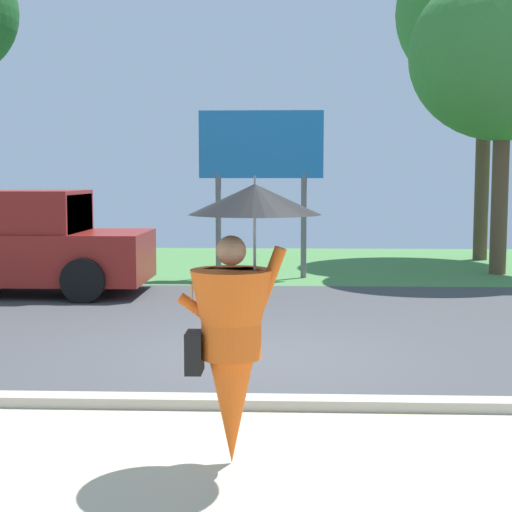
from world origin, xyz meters
name	(u,v)px	position (x,y,z in m)	size (l,w,h in m)	color
ground_plane	(261,316)	(0.00, 2.95, -0.05)	(40.00, 22.00, 0.20)	#424244
monk_pedestrian	(237,320)	(0.04, -3.39, 1.08)	(1.05, 0.96, 2.13)	#E55B19
pickup_truck	(7,246)	(-4.71, 4.88, 0.87)	(5.20, 2.28, 1.88)	maroon
roadside_billboard	(261,157)	(-0.15, 7.25, 2.55)	(2.60, 0.12, 3.50)	slate
tree_center_back	(504,55)	(5.04, 8.09, 4.72)	(4.06, 4.06, 6.59)	brown
tree_right_mid	(487,13)	(5.38, 11.03, 6.21)	(4.53, 4.53, 8.30)	brown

